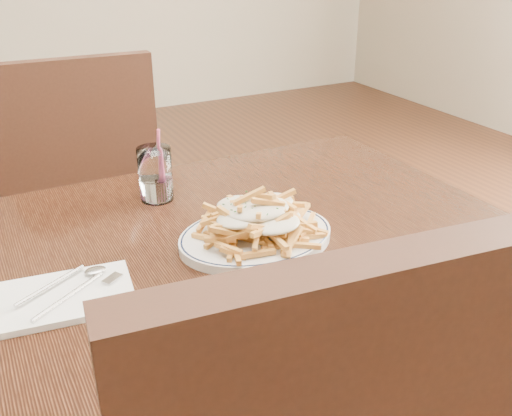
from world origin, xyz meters
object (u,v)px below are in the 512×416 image
table (211,278)px  chair_far (77,194)px  loaded_fries (256,214)px  fries_plate (256,237)px  water_glass (156,177)px

table → chair_far: (-0.10, 0.78, -0.11)m
table → chair_far: bearing=97.4°
loaded_fries → table: bearing=154.9°
table → fries_plate: (0.08, -0.04, 0.09)m
chair_far → loaded_fries: chair_far is taller
chair_far → water_glass: (0.08, -0.55, 0.24)m
fries_plate → water_glass: (-0.10, 0.27, 0.04)m
loaded_fries → water_glass: water_glass is taller
chair_far → fries_plate: bearing=-77.5°
water_glass → fries_plate: bearing=-69.5°
fries_plate → table: bearing=154.9°
chair_far → water_glass: size_ratio=6.19×
fries_plate → loaded_fries: size_ratio=1.32×
fries_plate → loaded_fries: (0.00, 0.00, 0.05)m
chair_far → loaded_fries: 0.88m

